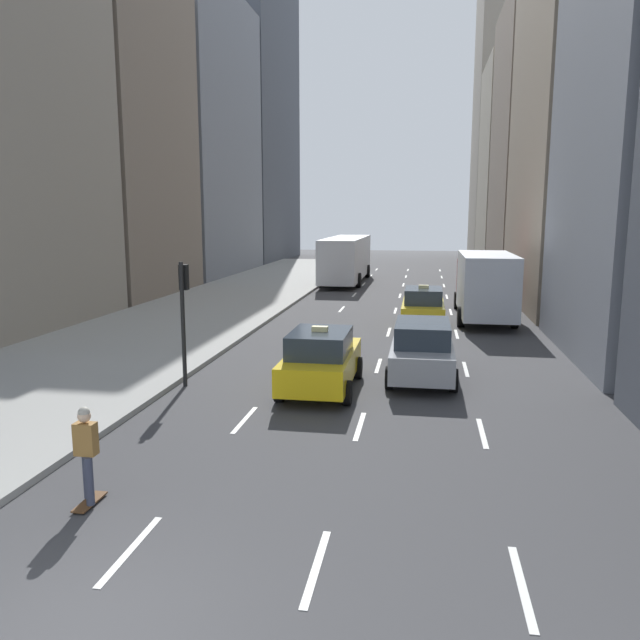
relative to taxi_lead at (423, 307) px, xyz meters
name	(u,v)px	position (x,y,z in m)	size (l,w,h in m)	color
sidewalk_left	(223,302)	(-11.00, 5.42, -0.81)	(8.00, 66.00, 0.15)	#9E9E99
lane_markings	(392,320)	(-1.40, 1.42, -0.87)	(5.72, 56.00, 0.01)	white
building_row_left	(163,88)	(-18.00, 14.75, 12.57)	(6.00, 70.72, 34.36)	slate
building_row_right	(567,75)	(8.00, 12.94, 12.13)	(6.00, 70.70, 37.78)	#4C515B
taxi_lead	(423,307)	(0.00, 0.00, 0.00)	(2.02, 4.40, 1.87)	yellow
taxi_second	(321,360)	(-2.80, -10.69, 0.00)	(2.02, 4.40, 1.87)	yellow
sedan_black_near	(422,349)	(0.00, -8.82, 0.01)	(2.02, 4.94, 1.76)	#9EA0A5
city_bus	(346,258)	(-5.61, 17.53, 0.91)	(2.80, 11.61, 3.25)	silver
box_truck	(484,283)	(2.80, 2.39, 0.83)	(2.58, 8.40, 3.15)	maroon
skateboarder	(86,451)	(-5.57, -18.33, 0.08)	(0.36, 0.80, 1.75)	brown
traffic_light_pole	(184,303)	(-6.75, -10.85, 1.53)	(0.24, 0.42, 3.60)	black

